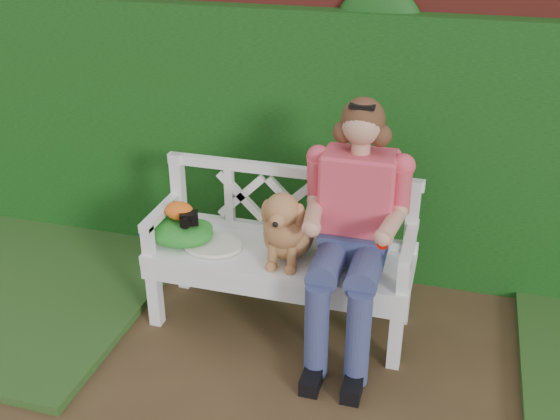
% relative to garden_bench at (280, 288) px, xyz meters
% --- Properties ---
extents(brick_wall, '(10.00, 0.30, 2.20)m').
position_rel_garden_bench_xyz_m(brick_wall, '(0.26, 0.95, 0.86)').
color(brick_wall, maroon).
rests_on(brick_wall, ground).
extents(ivy_hedge, '(10.00, 0.18, 1.70)m').
position_rel_garden_bench_xyz_m(ivy_hedge, '(0.26, 0.73, 0.61)').
color(ivy_hedge, '#1B5C16').
rests_on(ivy_hedge, ground).
extents(garden_bench, '(1.60, 0.67, 0.48)m').
position_rel_garden_bench_xyz_m(garden_bench, '(0.00, 0.00, 0.00)').
color(garden_bench, white).
rests_on(garden_bench, ground).
extents(seated_woman, '(0.68, 0.85, 1.38)m').
position_rel_garden_bench_xyz_m(seated_woman, '(0.42, -0.02, 0.45)').
color(seated_woman, '#FF305A').
rests_on(seated_woman, ground).
extents(dog, '(0.39, 0.47, 0.45)m').
position_rel_garden_bench_xyz_m(dog, '(0.06, -0.05, 0.47)').
color(dog, '#A5602A').
rests_on(dog, garden_bench).
extents(tennis_racket, '(0.72, 0.51, 0.03)m').
position_rel_garden_bench_xyz_m(tennis_racket, '(-0.42, -0.05, 0.26)').
color(tennis_racket, silver).
rests_on(tennis_racket, garden_bench).
extents(green_bag, '(0.46, 0.40, 0.13)m').
position_rel_garden_bench_xyz_m(green_bag, '(-0.59, -0.03, 0.31)').
color(green_bag, '#328D30').
rests_on(green_bag, garden_bench).
extents(camera_item, '(0.13, 0.12, 0.07)m').
position_rel_garden_bench_xyz_m(camera_item, '(-0.52, -0.05, 0.41)').
color(camera_item, black).
rests_on(camera_item, green_bag).
extents(baseball_glove, '(0.19, 0.16, 0.11)m').
position_rel_garden_bench_xyz_m(baseball_glove, '(-0.60, -0.01, 0.43)').
color(baseball_glove, orange).
rests_on(baseball_glove, green_bag).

